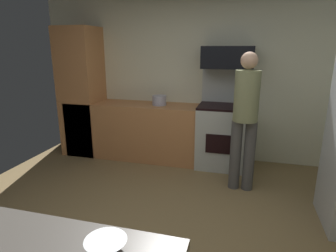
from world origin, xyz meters
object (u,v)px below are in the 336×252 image
mixing_bowl_prep (106,246)px  stock_pot (159,100)px  person_cook (245,116)px  oven_range (223,133)px  microwave (228,57)px

mixing_bowl_prep → stock_pot: bearing=102.6°
person_cook → stock_pot: (-1.31, 0.72, 0.00)m
person_cook → stock_pot: 1.50m
oven_range → mixing_bowl_prep: (-0.29, -3.25, 0.42)m
oven_range → microwave: (-0.00, 0.09, 1.13)m
stock_pot → person_cook: bearing=-28.8°
microwave → stock_pot: bearing=-175.5°
mixing_bowl_prep → stock_pot: size_ratio=0.86×
mixing_bowl_prep → stock_pot: 3.34m
oven_range → mixing_bowl_prep: size_ratio=7.68×
person_cook → mixing_bowl_prep: 2.61m
person_cook → stock_pot: person_cook is taller
microwave → oven_range: bearing=-90.0°
microwave → stock_pot: (-1.02, -0.08, -0.66)m
stock_pot → microwave: bearing=4.5°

